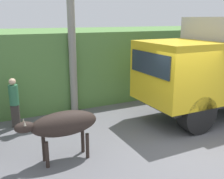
% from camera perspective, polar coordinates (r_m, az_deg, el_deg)
% --- Properties ---
extents(ground_plane, '(60.00, 60.00, 0.00)m').
position_cam_1_polar(ground_plane, '(7.66, 17.05, -11.68)').
color(ground_plane, slate).
extents(hillside_embankment, '(32.00, 5.53, 2.88)m').
position_cam_1_polar(hillside_embankment, '(12.92, -4.03, 6.54)').
color(hillside_embankment, '#568442').
rests_on(hillside_embankment, ground_plane).
extents(building_backdrop, '(6.60, 2.70, 2.79)m').
position_cam_1_polar(building_backdrop, '(10.75, -21.18, 3.60)').
color(building_backdrop, '#99ADB7').
rests_on(building_backdrop, ground_plane).
extents(brown_cow, '(1.95, 0.60, 1.25)m').
position_cam_1_polar(brown_cow, '(6.41, -10.64, -7.48)').
color(brown_cow, '#2D231E').
rests_on(brown_cow, ground_plane).
extents(pedestrian_on_hill, '(0.36, 0.36, 1.60)m').
position_cam_1_polar(pedestrian_on_hill, '(8.80, -20.53, -2.21)').
color(pedestrian_on_hill, '#38332D').
rests_on(pedestrian_on_hill, ground_plane).
extents(utility_pole, '(0.90, 0.27, 6.03)m').
position_cam_1_polar(utility_pole, '(9.35, -8.83, 13.40)').
color(utility_pole, gray).
rests_on(utility_pole, ground_plane).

